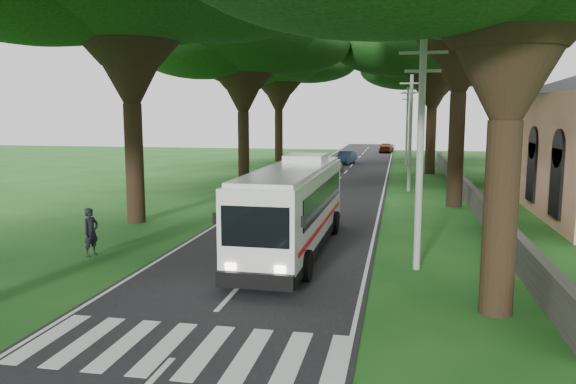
{
  "coord_description": "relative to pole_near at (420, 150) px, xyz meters",
  "views": [
    {
      "loc": [
        4.81,
        -13.55,
        5.42
      ],
      "look_at": [
        0.37,
        8.78,
        2.2
      ],
      "focal_mm": 35.0,
      "sensor_mm": 36.0,
      "label": 1
    }
  ],
  "objects": [
    {
      "name": "distant_car_c",
      "position": [
        -2.5,
        58.51,
        -3.52
      ],
      "size": [
        2.03,
        4.44,
        1.26
      ],
      "primitive_type": "imported",
      "rotation": [
        0.0,
        0.0,
        3.08
      ],
      "color": "maroon",
      "rests_on": "road"
    },
    {
      "name": "pole_near",
      "position": [
        0.0,
        0.0,
        0.0
      ],
      "size": [
        1.6,
        0.24,
        8.0
      ],
      "color": "gray",
      "rests_on": "ground"
    },
    {
      "name": "pole_mid",
      "position": [
        0.0,
        20.0,
        0.0
      ],
      "size": [
        1.6,
        0.24,
        8.0
      ],
      "color": "gray",
      "rests_on": "ground"
    },
    {
      "name": "pedestrian",
      "position": [
        -12.13,
        -0.52,
        -3.25
      ],
      "size": [
        0.62,
        0.77,
        1.85
      ],
      "primitive_type": "imported",
      "rotation": [
        0.0,
        0.0,
        1.28
      ],
      "color": "black",
      "rests_on": "ground"
    },
    {
      "name": "distant_car_b",
      "position": [
        -6.3,
        40.16,
        -3.47
      ],
      "size": [
        2.13,
        4.31,
        1.36
      ],
      "primitive_type": "imported",
      "rotation": [
        0.0,
        0.0,
        -0.17
      ],
      "color": "navy",
      "rests_on": "road"
    },
    {
      "name": "coach_bus",
      "position": [
        -4.7,
        1.69,
        -2.38
      ],
      "size": [
        2.78,
        11.37,
        3.34
      ],
      "rotation": [
        0.0,
        0.0,
        -0.01
      ],
      "color": "silver",
      "rests_on": "ground"
    },
    {
      "name": "tree_r_midb",
      "position": [
        2.0,
        32.0,
        7.66
      ],
      "size": [
        15.43,
        15.43,
        15.22
      ],
      "color": "black",
      "rests_on": "ground"
    },
    {
      "name": "property_wall",
      "position": [
        3.5,
        18.0,
        -3.58
      ],
      "size": [
        0.35,
        50.0,
        1.2
      ],
      "primitive_type": "cube",
      "color": "#383533",
      "rests_on": "ground"
    },
    {
      "name": "ground",
      "position": [
        -5.5,
        -6.0,
        -4.18
      ],
      "size": [
        140.0,
        140.0,
        0.0
      ],
      "primitive_type": "plane",
      "color": "#164714",
      "rests_on": "ground"
    },
    {
      "name": "tree_r_far",
      "position": [
        3.0,
        50.0,
        7.21
      ],
      "size": [
        15.46,
        15.46,
        14.76
      ],
      "color": "black",
      "rests_on": "ground"
    },
    {
      "name": "distant_car_a",
      "position": [
        -6.61,
        32.44,
        -3.55
      ],
      "size": [
        1.61,
        3.62,
        1.21
      ],
      "primitive_type": "imported",
      "rotation": [
        0.0,
        0.0,
        3.19
      ],
      "color": "#B3B3B8",
      "rests_on": "road"
    },
    {
      "name": "tree_l_midb",
      "position": [
        -13.0,
        24.0,
        6.87
      ],
      "size": [
        13.84,
        13.84,
        14.12
      ],
      "color": "black",
      "rests_on": "ground"
    },
    {
      "name": "crosswalk",
      "position": [
        -5.5,
        -8.0,
        -4.18
      ],
      "size": [
        8.0,
        3.0,
        0.01
      ],
      "primitive_type": "cube",
      "color": "silver",
      "rests_on": "ground"
    },
    {
      "name": "pole_far",
      "position": [
        0.0,
        40.0,
        0.0
      ],
      "size": [
        1.6,
        0.24,
        8.0
      ],
      "color": "gray",
      "rests_on": "ground"
    },
    {
      "name": "tree_l_far",
      "position": [
        -14.0,
        42.0,
        7.23
      ],
      "size": [
        14.37,
        14.37,
        14.58
      ],
      "color": "black",
      "rests_on": "ground"
    },
    {
      "name": "road",
      "position": [
        -5.5,
        19.0,
        -4.17
      ],
      "size": [
        8.0,
        120.0,
        0.04
      ],
      "primitive_type": "cube",
      "color": "black",
      "rests_on": "ground"
    }
  ]
}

